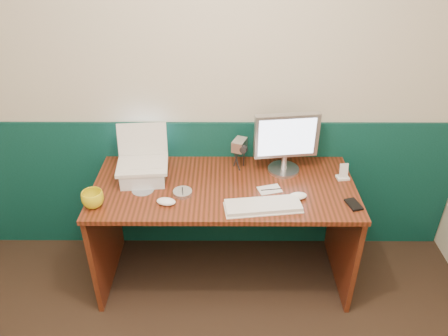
{
  "coord_description": "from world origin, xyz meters",
  "views": [
    {
      "loc": [
        0.14,
        -0.82,
        2.25
      ],
      "look_at": [
        0.13,
        1.23,
        0.97
      ],
      "focal_mm": 35.0,
      "sensor_mm": 36.0,
      "label": 1
    }
  ],
  "objects_px": {
    "monitor": "(286,143)",
    "mug": "(93,199)",
    "keyboard": "(263,206)",
    "desk": "(224,233)",
    "laptop": "(140,149)",
    "camcorder": "(239,154)"
  },
  "relations": [
    {
      "from": "laptop",
      "to": "camcorder",
      "type": "height_order",
      "value": "laptop"
    },
    {
      "from": "mug",
      "to": "laptop",
      "type": "bearing_deg",
      "value": 48.28
    },
    {
      "from": "keyboard",
      "to": "desk",
      "type": "bearing_deg",
      "value": 127.06
    },
    {
      "from": "desk",
      "to": "keyboard",
      "type": "xyz_separation_m",
      "value": [
        0.22,
        -0.23,
        0.39
      ]
    },
    {
      "from": "desk",
      "to": "monitor",
      "type": "bearing_deg",
      "value": 24.65
    },
    {
      "from": "monitor",
      "to": "keyboard",
      "type": "distance_m",
      "value": 0.47
    },
    {
      "from": "laptop",
      "to": "monitor",
      "type": "xyz_separation_m",
      "value": [
        0.88,
        0.11,
        -0.02
      ]
    },
    {
      "from": "monitor",
      "to": "mug",
      "type": "distance_m",
      "value": 1.19
    },
    {
      "from": "keyboard",
      "to": "mug",
      "type": "distance_m",
      "value": 0.96
    },
    {
      "from": "monitor",
      "to": "camcorder",
      "type": "distance_m",
      "value": 0.3
    },
    {
      "from": "mug",
      "to": "camcorder",
      "type": "height_order",
      "value": "camcorder"
    },
    {
      "from": "laptop",
      "to": "camcorder",
      "type": "distance_m",
      "value": 0.62
    },
    {
      "from": "laptop",
      "to": "monitor",
      "type": "bearing_deg",
      "value": 2.04
    },
    {
      "from": "monitor",
      "to": "camcorder",
      "type": "xyz_separation_m",
      "value": [
        -0.28,
        0.04,
        -0.09
      ]
    },
    {
      "from": "monitor",
      "to": "mug",
      "type": "bearing_deg",
      "value": -168.37
    },
    {
      "from": "keyboard",
      "to": "camcorder",
      "type": "relative_size",
      "value": 2.05
    },
    {
      "from": "monitor",
      "to": "keyboard",
      "type": "xyz_separation_m",
      "value": [
        -0.16,
        -0.4,
        -0.19
      ]
    },
    {
      "from": "monitor",
      "to": "desk",
      "type": "bearing_deg",
      "value": -162.67
    },
    {
      "from": "desk",
      "to": "camcorder",
      "type": "distance_m",
      "value": 0.53
    },
    {
      "from": "mug",
      "to": "desk",
      "type": "bearing_deg",
      "value": 15.85
    },
    {
      "from": "camcorder",
      "to": "desk",
      "type": "bearing_deg",
      "value": -92.42
    },
    {
      "from": "monitor",
      "to": "keyboard",
      "type": "relative_size",
      "value": 0.93
    }
  ]
}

